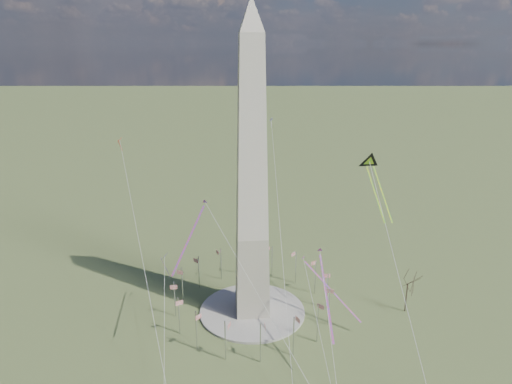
{
  "coord_description": "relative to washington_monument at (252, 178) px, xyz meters",
  "views": [
    {
      "loc": [
        -12.01,
        -135.7,
        87.71
      ],
      "look_at": [
        1.3,
        0.0,
        43.36
      ],
      "focal_mm": 32.0,
      "sensor_mm": 36.0,
      "label": 1
    }
  ],
  "objects": [
    {
      "name": "plaza",
      "position": [
        0.0,
        0.0,
        -47.55
      ],
      "size": [
        36.0,
        36.0,
        0.8
      ],
      "primitive_type": "cylinder",
      "color": "#A29F94",
      "rests_on": "ground"
    },
    {
      "name": "kite_streamer_mid",
      "position": [
        -17.94,
        -10.8,
        -11.06
      ],
      "size": [
        10.58,
        20.73,
        15.28
      ],
      "rotation": [
        0.0,
        0.0,
        2.71
      ],
      "color": "#FE3B28",
      "rests_on": "ground"
    },
    {
      "name": "ground",
      "position": [
        0.0,
        0.0,
        -47.95
      ],
      "size": [
        2000.0,
        2000.0,
        0.0
      ],
      "primitive_type": "plane",
      "color": "#4B5A2D",
      "rests_on": "ground"
    },
    {
      "name": "tree_near",
      "position": [
        52.45,
        -4.55,
        -36.5
      ],
      "size": [
        9.17,
        9.17,
        16.05
      ],
      "color": "#45332A",
      "rests_on": "ground"
    },
    {
      "name": "kite_diamond_purple",
      "position": [
        -29.26,
        7.37,
        -30.01
      ],
      "size": [
        2.71,
        3.38,
        9.89
      ],
      "rotation": [
        0.0,
        0.0,
        2.23
      ],
      "color": "navy",
      "rests_on": "ground"
    },
    {
      "name": "flagpole_ring",
      "position": [
        -0.0,
        -0.0,
        -40.68
      ],
      "size": [
        54.4,
        54.4,
        13.0
      ],
      "color": "silver",
      "rests_on": "ground"
    },
    {
      "name": "kite_small_white",
      "position": [
        12.08,
        46.86,
        10.32
      ],
      "size": [
        1.09,
        1.68,
        4.11
      ],
      "rotation": [
        0.0,
        0.0,
        2.86
      ],
      "color": "white",
      "rests_on": "ground"
    },
    {
      "name": "kite_streamer_right",
      "position": [
        22.77,
        -4.48,
        -34.16
      ],
      "size": [
        17.07,
        18.19,
        16.19
      ],
      "rotation": [
        0.0,
        0.0,
        3.89
      ],
      "color": "#FE3B28",
      "rests_on": "ground"
    },
    {
      "name": "kite_delta_black",
      "position": [
        40.13,
        6.48,
        1.51
      ],
      "size": [
        7.95,
        21.44,
        17.89
      ],
      "rotation": [
        0.0,
        0.0,
        3.17
      ],
      "color": "black",
      "rests_on": "ground"
    },
    {
      "name": "kite_small_red",
      "position": [
        -45.28,
        30.91,
        6.25
      ],
      "size": [
        1.6,
        2.38,
        5.03
      ],
      "rotation": [
        0.0,
        0.0,
        2.49
      ],
      "color": "#F33A1C",
      "rests_on": "ground"
    },
    {
      "name": "kite_streamer_left",
      "position": [
        19.03,
        -20.81,
        -25.06
      ],
      "size": [
        2.74,
        24.68,
        16.94
      ],
      "rotation": [
        0.0,
        0.0,
        3.09
      ],
      "color": "#FE3B28",
      "rests_on": "ground"
    },
    {
      "name": "washington_monument",
      "position": [
        0.0,
        0.0,
        0.0
      ],
      "size": [
        15.56,
        15.56,
        100.0
      ],
      "color": "#B0A693",
      "rests_on": "plaza"
    }
  ]
}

